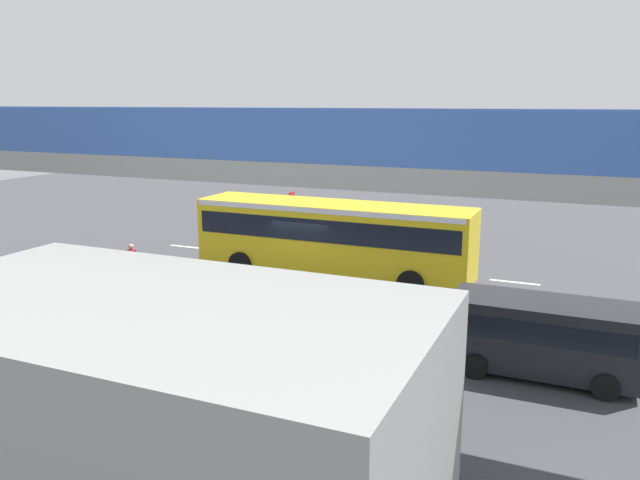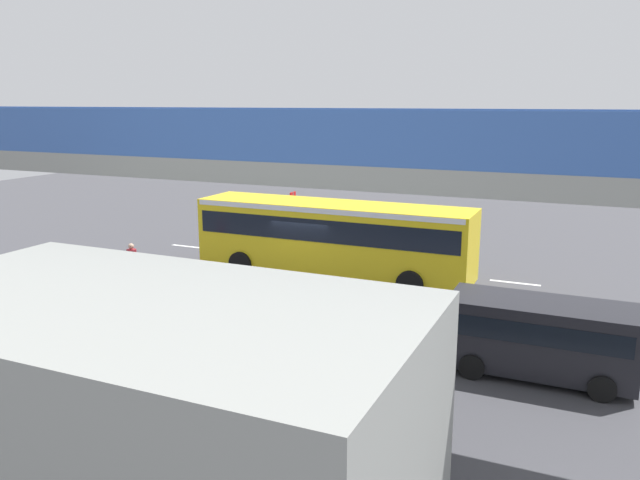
{
  "view_description": "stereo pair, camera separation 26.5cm",
  "coord_description": "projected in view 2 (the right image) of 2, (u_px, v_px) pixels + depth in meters",
  "views": [
    {
      "loc": [
        -10.46,
        22.95,
        7.23
      ],
      "look_at": [
        -0.4,
        -0.32,
        1.6
      ],
      "focal_mm": 35.22,
      "sensor_mm": 36.0,
      "label": 1
    },
    {
      "loc": [
        -10.7,
        22.84,
        7.23
      ],
      "look_at": [
        -0.4,
        -0.32,
        1.6
      ],
      "focal_mm": 35.22,
      "sensor_mm": 36.0,
      "label": 2
    }
  ],
  "objects": [
    {
      "name": "city_bus",
      "position": [
        333.0,
        234.0,
        25.82
      ],
      "size": [
        11.54,
        2.85,
        3.15
      ],
      "color": "yellow",
      "rests_on": "ground"
    },
    {
      "name": "bicycle_black",
      "position": [
        455.0,
        314.0,
        20.66
      ],
      "size": [
        1.77,
        0.44,
        0.96
      ],
      "color": "black",
      "rests_on": "ground"
    },
    {
      "name": "parked_van",
      "position": [
        540.0,
        333.0,
        16.69
      ],
      "size": [
        4.8,
        2.17,
        2.05
      ],
      "color": "black",
      "rests_on": "ground"
    },
    {
      "name": "pedestrian",
      "position": [
        132.0,
        266.0,
        24.69
      ],
      "size": [
        0.38,
        0.38,
        1.79
      ],
      "color": "#2D2D38",
      "rests_on": "ground"
    },
    {
      "name": "pedestrian_overpass",
      "position": [
        147.0,
        178.0,
        16.26
      ],
      "size": [
        29.13,
        2.6,
        7.06
      ],
      "color": "gray",
      "rests_on": "ground"
    },
    {
      "name": "bicycle_blue",
      "position": [
        451.0,
        323.0,
        19.83
      ],
      "size": [
        1.77,
        0.44,
        0.96
      ],
      "color": "black",
      "rests_on": "ground"
    },
    {
      "name": "ground",
      "position": [
        308.0,
        278.0,
        26.19
      ],
      "size": [
        80.0,
        80.0,
        0.0
      ],
      "primitive_type": "plane",
      "color": "#424247"
    },
    {
      "name": "lane_dash_right",
      "position": [
        258.0,
        254.0,
        30.26
      ],
      "size": [
        2.0,
        0.2,
        0.01
      ],
      "primitive_type": "cube",
      "color": "silver",
      "rests_on": "ground"
    },
    {
      "name": "lane_dash_centre",
      "position": [
        334.0,
        263.0,
        28.67
      ],
      "size": [
        2.0,
        0.2,
        0.01
      ],
      "primitive_type": "cube",
      "color": "silver",
      "rests_on": "ground"
    },
    {
      "name": "station_building",
      "position": [
        147.0,
        422.0,
        10.25
      ],
      "size": [
        9.0,
        5.04,
        4.2
      ],
      "color": "gray",
      "rests_on": "ground"
    },
    {
      "name": "lane_dash_leftmost",
      "position": [
        515.0,
        283.0,
        25.5
      ],
      "size": [
        2.0,
        0.2,
        0.01
      ],
      "primitive_type": "cube",
      "color": "silver",
      "rests_on": "ground"
    },
    {
      "name": "lane_dash_rightmost",
      "position": [
        189.0,
        246.0,
        31.84
      ],
      "size": [
        2.0,
        0.2,
        0.01
      ],
      "primitive_type": "cube",
      "color": "silver",
      "rests_on": "ground"
    },
    {
      "name": "traffic_sign",
      "position": [
        293.0,
        210.0,
        31.42
      ],
      "size": [
        0.08,
        0.6,
        2.8
      ],
      "color": "slate",
      "rests_on": "ground"
    },
    {
      "name": "lane_dash_left",
      "position": [
        419.0,
        272.0,
        27.08
      ],
      "size": [
        2.0,
        0.2,
        0.01
      ],
      "primitive_type": "cube",
      "color": "silver",
      "rests_on": "ground"
    }
  ]
}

